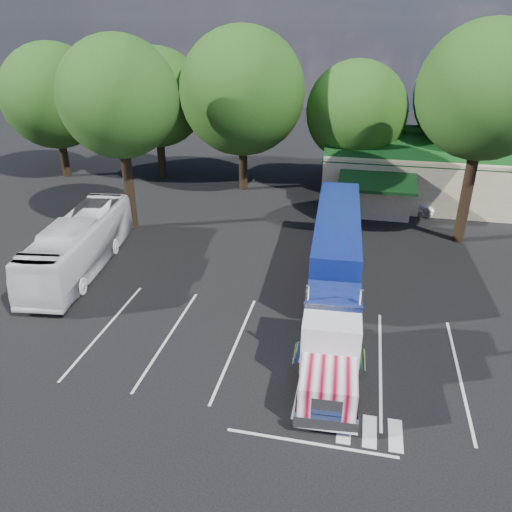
% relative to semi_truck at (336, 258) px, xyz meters
% --- Properties ---
extents(ground, '(120.00, 120.00, 0.00)m').
position_rel_semi_truck_xyz_m(ground, '(-3.96, 0.51, -2.20)').
color(ground, black).
rests_on(ground, ground).
extents(event_hall, '(24.20, 14.12, 5.55)m').
position_rel_semi_truck_xyz_m(event_hall, '(9.78, 18.32, 0.01)').
color(event_hall, beige).
rests_on(event_hall, ground).
extents(tree_row_a, '(9.00, 9.00, 11.68)m').
position_rel_semi_truck_xyz_m(tree_row_a, '(-25.96, 17.01, 4.97)').
color(tree_row_a, black).
rests_on(tree_row_a, ground).
extents(tree_row_b, '(8.40, 8.40, 11.35)m').
position_rel_semi_truck_xyz_m(tree_row_b, '(-16.96, 18.31, 4.94)').
color(tree_row_b, black).
rests_on(tree_row_b, ground).
extents(tree_row_c, '(10.00, 10.00, 13.05)m').
position_rel_semi_truck_xyz_m(tree_row_c, '(-8.96, 16.71, 5.84)').
color(tree_row_c, black).
rests_on(tree_row_c, ground).
extents(tree_row_d, '(8.00, 8.00, 10.60)m').
position_rel_semi_truck_xyz_m(tree_row_d, '(0.04, 18.01, 4.39)').
color(tree_row_d, black).
rests_on(tree_row_d, ground).
extents(tree_row_e, '(9.60, 9.60, 12.90)m').
position_rel_semi_truck_xyz_m(tree_row_e, '(9.04, 18.51, 5.89)').
color(tree_row_e, black).
rests_on(tree_row_e, ground).
extents(tree_near_left, '(7.60, 7.60, 12.65)m').
position_rel_semi_truck_xyz_m(tree_near_left, '(-14.46, 6.51, 6.61)').
color(tree_near_left, black).
rests_on(tree_near_left, ground).
extents(tree_near_right, '(8.00, 8.00, 13.50)m').
position_rel_semi_truck_xyz_m(tree_near_right, '(7.54, 9.01, 7.27)').
color(tree_near_right, black).
rests_on(tree_near_right, ground).
extents(semi_truck, '(3.43, 18.63, 3.88)m').
position_rel_semi_truck_xyz_m(semi_truck, '(0.00, 0.00, 0.00)').
color(semi_truck, black).
rests_on(semi_truck, ground).
extents(woman, '(0.40, 0.61, 1.65)m').
position_rel_semi_truck_xyz_m(woman, '(0.54, 0.51, -1.37)').
color(woman, black).
rests_on(woman, ground).
extents(bicycle, '(0.97, 1.65, 0.82)m').
position_rel_semi_truck_xyz_m(bicycle, '(0.69, 8.51, -1.79)').
color(bicycle, black).
rests_on(bicycle, ground).
extents(tour_bus, '(4.00, 11.38, 3.10)m').
position_rel_semi_truck_xyz_m(tour_bus, '(-14.64, 0.02, -0.64)').
color(tour_bus, silver).
rests_on(tour_bus, ground).
extents(silver_sedan, '(4.42, 3.36, 1.40)m').
position_rel_semi_truck_xyz_m(silver_sedan, '(4.62, 14.20, -1.50)').
color(silver_sedan, '#9FA1A6').
rests_on(silver_sedan, ground).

